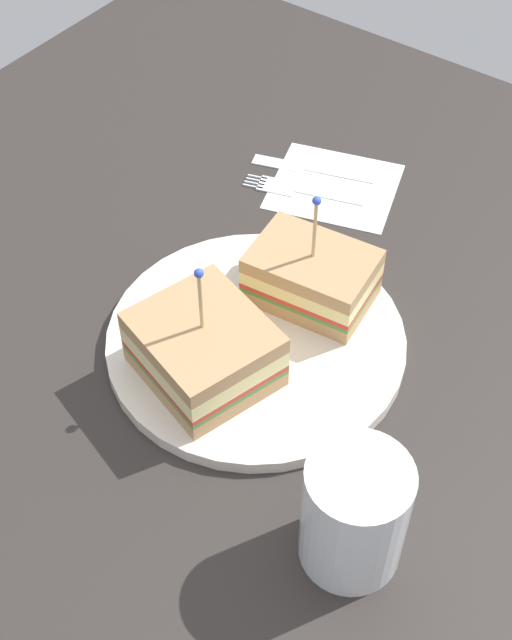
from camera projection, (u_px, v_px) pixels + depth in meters
ground_plane at (256, 354)px, 72.94cm from camera, size 93.85×93.85×2.00cm
plate at (256, 341)px, 71.73cm from camera, size 24.24×24.24×1.21cm
sandwich_half_front at (204, 349)px, 66.93cm from camera, size 11.94×11.27×11.20cm
sandwich_half_back at (312, 276)px, 72.40cm from camera, size 10.58×7.93×10.85cm
drink_glass at (354, 518)px, 57.06cm from camera, size 6.91×6.91×9.52cm
napkin at (334, 186)px, 85.46cm from camera, size 14.35×13.59×0.15cm
fork at (290, 188)px, 85.08cm from camera, size 11.62×4.78×0.35cm
knife at (306, 168)px, 87.13cm from camera, size 11.96×4.94×0.35cm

